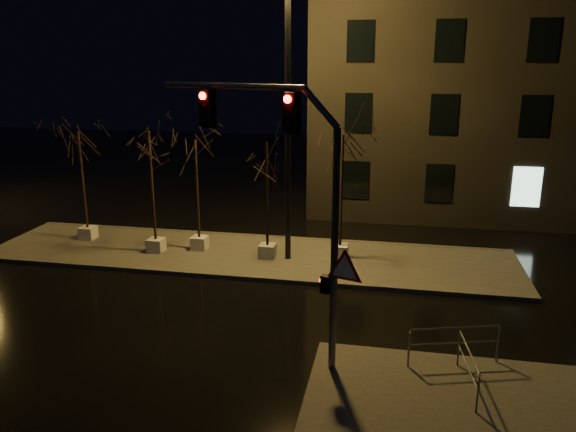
# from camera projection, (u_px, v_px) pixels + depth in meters

# --- Properties ---
(ground) EXTENTS (90.00, 90.00, 0.00)m
(ground) POSITION_uv_depth(u_px,v_px,m) (200.00, 320.00, 17.89)
(ground) COLOR black
(ground) RESTS_ON ground
(median) EXTENTS (22.00, 5.00, 0.15)m
(median) POSITION_uv_depth(u_px,v_px,m) (248.00, 255.00, 23.54)
(median) COLOR #403E39
(median) RESTS_ON ground
(sidewalk_corner) EXTENTS (7.00, 5.00, 0.15)m
(sidewalk_corner) POSITION_uv_depth(u_px,v_px,m) (453.00, 410.00, 13.18)
(sidewalk_corner) COLOR #403E39
(sidewalk_corner) RESTS_ON ground
(building) EXTENTS (25.00, 12.00, 15.00)m
(building) POSITION_uv_depth(u_px,v_px,m) (553.00, 69.00, 30.29)
(building) COLOR black
(building) RESTS_ON ground
(tree_0) EXTENTS (1.80, 1.80, 4.96)m
(tree_0) POSITION_uv_depth(u_px,v_px,m) (80.00, 156.00, 24.43)
(tree_0) COLOR silver
(tree_0) RESTS_ON median
(tree_1) EXTENTS (1.80, 1.80, 5.22)m
(tree_1) POSITION_uv_depth(u_px,v_px,m) (150.00, 159.00, 22.71)
(tree_1) COLOR silver
(tree_1) RESTS_ON median
(tree_2) EXTENTS (1.80, 1.80, 4.81)m
(tree_2) POSITION_uv_depth(u_px,v_px,m) (196.00, 165.00, 23.08)
(tree_2) COLOR silver
(tree_2) RESTS_ON median
(tree_3) EXTENTS (1.80, 1.80, 4.88)m
(tree_3) POSITION_uv_depth(u_px,v_px,m) (267.00, 168.00, 22.07)
(tree_3) COLOR silver
(tree_3) RESTS_ON median
(tree_4) EXTENTS (1.80, 1.80, 5.20)m
(tree_4) POSITION_uv_depth(u_px,v_px,m) (342.00, 163.00, 21.93)
(tree_4) COLOR silver
(tree_4) RESTS_ON median
(traffic_signal_mast) EXTENTS (5.69, 1.94, 7.28)m
(traffic_signal_mast) POSITION_uv_depth(u_px,v_px,m) (293.00, 186.00, 14.10)
(traffic_signal_mast) COLOR #54575C
(traffic_signal_mast) RESTS_ON sidewalk_corner
(streetlight_main) EXTENTS (2.73, 1.24, 11.20)m
(streetlight_main) POSITION_uv_depth(u_px,v_px,m) (288.00, 97.00, 21.20)
(streetlight_main) COLOR black
(streetlight_main) RESTS_ON median
(guard_rail_a) EXTENTS (2.40, 0.75, 1.08)m
(guard_rail_a) POSITION_uv_depth(u_px,v_px,m) (454.00, 340.00, 14.83)
(guard_rail_a) COLOR #54575C
(guard_rail_a) RESTS_ON sidewalk_corner
(guard_rail_b) EXTENTS (0.28, 2.13, 1.01)m
(guard_rail_b) POSITION_uv_depth(u_px,v_px,m) (468.00, 364.00, 13.78)
(guard_rail_b) COLOR #54575C
(guard_rail_b) RESTS_ON sidewalk_corner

